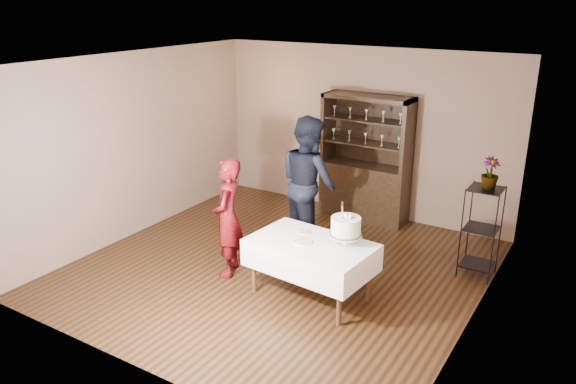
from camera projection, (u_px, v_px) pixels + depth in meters
name	position (u px, v px, depth m)	size (l,w,h in m)	color
floor	(279.00, 268.00, 7.48)	(5.00, 5.00, 0.00)	black
ceiling	(278.00, 62.00, 6.58)	(5.00, 5.00, 0.00)	silver
back_wall	(362.00, 132.00, 9.03)	(5.00, 0.02, 2.70)	brown
wall_left	(136.00, 145.00, 8.27)	(0.02, 5.00, 2.70)	brown
wall_right	(482.00, 210.00, 5.79)	(0.02, 5.00, 2.70)	brown
china_hutch	(365.00, 179.00, 8.97)	(1.40, 0.48, 2.00)	black
plant_etagere	(481.00, 228.00, 7.10)	(0.42, 0.42, 1.20)	black
cake_table	(311.00, 255.00, 6.61)	(1.51, 1.01, 0.71)	white
woman	(228.00, 218.00, 7.11)	(0.57, 0.37, 1.55)	#3C0508
man	(309.00, 182.00, 7.88)	(0.92, 0.72, 1.90)	black
cake	(346.00, 228.00, 6.42)	(0.38, 0.38, 0.53)	beige
plate_near	(303.00, 242.00, 6.54)	(0.22, 0.22, 0.01)	beige
plate_far	(304.00, 231.00, 6.83)	(0.16, 0.16, 0.01)	beige
potted_plant	(490.00, 173.00, 6.87)	(0.22, 0.22, 0.39)	#426A32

